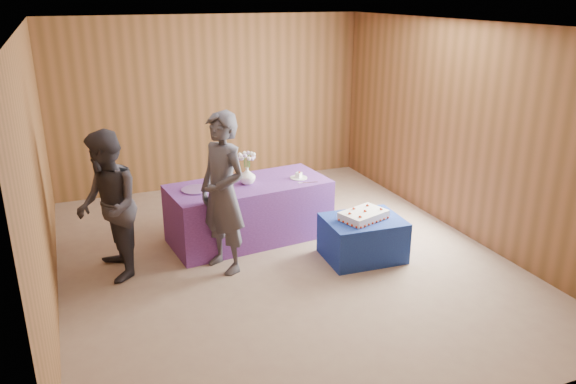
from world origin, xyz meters
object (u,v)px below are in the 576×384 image
cake_table (363,238)px  serving_table (249,211)px  vase (247,176)px  guest_left (223,193)px  sheet_cake (364,215)px  guest_right (108,207)px

cake_table → serving_table: size_ratio=0.45×
vase → guest_left: bearing=-126.6°
sheet_cake → guest_left: 1.67m
serving_table → sheet_cake: bearing=-50.1°
cake_table → sheet_cake: 0.30m
sheet_cake → guest_left: size_ratio=0.35×
sheet_cake → guest_right: guest_right is taller
serving_table → guest_left: guest_left is taller
cake_table → sheet_cake: bearing=-137.4°
cake_table → vase: (-1.09, 1.03, 0.61)m
cake_table → guest_left: 1.77m
cake_table → serving_table: 1.50m
sheet_cake → vase: size_ratio=2.96×
cake_table → guest_right: bearing=170.6°
cake_table → guest_right: (-2.80, 0.63, 0.58)m
vase → guest_left: size_ratio=0.12×
guest_right → guest_left: bearing=72.2°
serving_table → guest_right: size_ratio=1.20×
serving_table → guest_left: (-0.52, -0.69, 0.54)m
cake_table → guest_right: 2.93m
sheet_cake → guest_left: guest_left is taller
guest_left → guest_right: size_ratio=1.10×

